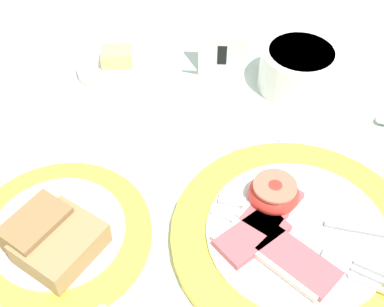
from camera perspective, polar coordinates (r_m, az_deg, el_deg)
The scene contains 7 objects.
ground_plane at distance 0.54m, azimuth -1.53°, elevation -9.53°, with size 3.00×3.00×0.00m, color #B7CCB7.
breakfast_plate at distance 0.54m, azimuth 10.72°, elevation -8.31°, with size 0.25×0.25×0.04m.
bread_plate at distance 0.54m, azimuth -14.19°, elevation -8.49°, with size 0.18×0.18×0.05m.
sugar_cup at distance 0.70m, azimuth 11.33°, elevation 8.97°, with size 0.10×0.10×0.06m.
butter_dish at distance 0.73m, azimuth -7.91°, elevation 9.39°, with size 0.11×0.11×0.03m.
number_card at distance 0.70m, azimuth 3.23°, elevation 10.87°, with size 0.06×0.05×0.07m.
teaspoon_near_cup at distance 0.68m, azimuth 19.56°, elevation 3.34°, with size 0.18×0.10×0.01m.
Camera 1 is at (0.06, -0.29, 0.45)m, focal length 50.00 mm.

